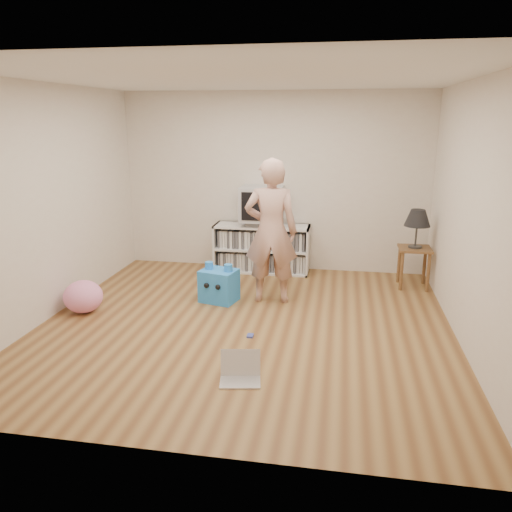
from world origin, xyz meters
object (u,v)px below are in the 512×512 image
object	(u,v)px
plush_pink	(83,297)
plush_blue	(219,285)
table_lamp	(418,219)
person	(271,232)
dvd_deck	(262,223)
side_table	(414,257)
crt_tv	(262,204)
laptop	(240,372)
media_unit	(262,248)

from	to	relation	value
plush_pink	plush_blue	bearing A→B (deg)	22.97
table_lamp	person	distance (m)	2.01
table_lamp	plush_blue	bearing A→B (deg)	-158.21
dvd_deck	side_table	xyz separation A→B (m)	(2.13, -0.37, -0.32)
crt_tv	plush_blue	world-z (taller)	crt_tv
side_table	person	world-z (taller)	person
side_table	person	bearing A→B (deg)	-154.96
laptop	person	bearing A→B (deg)	80.62
crt_tv	laptop	world-z (taller)	crt_tv
media_unit	table_lamp	distance (m)	2.25
table_lamp	person	bearing A→B (deg)	-154.96
side_table	plush_blue	xyz separation A→B (m)	(-2.45, -0.98, -0.21)
dvd_deck	table_lamp	world-z (taller)	table_lamp
plush_blue	crt_tv	bearing A→B (deg)	90.60
side_table	table_lamp	size ratio (longest dim) A/B	1.07
laptop	plush_blue	bearing A→B (deg)	99.38
table_lamp	plush_blue	xyz separation A→B (m)	(-2.45, -0.98, -0.73)
laptop	side_table	bearing A→B (deg)	47.65
crt_tv	plush_pink	xyz separation A→B (m)	(-1.81, -1.98, -0.83)
dvd_deck	plush_blue	size ratio (longest dim) A/B	0.91
crt_tv	table_lamp	bearing A→B (deg)	-9.76
crt_tv	laptop	bearing A→B (deg)	-84.07
table_lamp	plush_blue	distance (m)	2.74
person	plush_pink	xyz separation A→B (m)	(-2.12, -0.76, -0.70)
crt_tv	laptop	size ratio (longest dim) A/B	1.52
side_table	plush_pink	size ratio (longest dim) A/B	1.22
person	crt_tv	bearing A→B (deg)	-80.04
crt_tv	table_lamp	world-z (taller)	crt_tv
media_unit	side_table	world-z (taller)	media_unit
plush_pink	media_unit	bearing A→B (deg)	47.83
crt_tv	plush_blue	bearing A→B (deg)	-103.41
crt_tv	plush_blue	size ratio (longest dim) A/B	1.21
side_table	plush_pink	distance (m)	4.26
laptop	plush_pink	bearing A→B (deg)	140.14
table_lamp	plush_pink	distance (m)	4.32
plush_blue	media_unit	bearing A→B (deg)	90.78
laptop	media_unit	bearing A→B (deg)	85.89
media_unit	table_lamp	world-z (taller)	table_lamp
side_table	media_unit	bearing A→B (deg)	169.75
side_table	plush_blue	size ratio (longest dim) A/B	1.11
side_table	person	xyz separation A→B (m)	(-1.82, -0.85, 0.47)
dvd_deck	plush_pink	xyz separation A→B (m)	(-1.81, -1.98, -0.54)
side_table	laptop	bearing A→B (deg)	-122.35
side_table	table_lamp	distance (m)	0.53
dvd_deck	table_lamp	size ratio (longest dim) A/B	0.87
crt_tv	side_table	distance (m)	2.25
side_table	plush_pink	bearing A→B (deg)	-157.76
plush_pink	table_lamp	bearing A→B (deg)	22.24
media_unit	laptop	world-z (taller)	media_unit
dvd_deck	plush_blue	distance (m)	1.48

